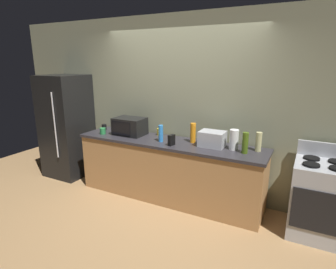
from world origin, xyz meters
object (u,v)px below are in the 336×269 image
object	(u,v)px
cordless_phone	(172,140)
bottle_vinegar	(259,142)
paper_towel_roll	(234,140)
mug_yellow	(160,132)
bottle_olive_oil	(245,143)
mug_green	(103,131)
stove_range	(319,199)
bottle_dish_soap	(193,133)
bottle_spray_cleaner	(161,133)
toaster_oven	(212,139)
mug_black	(104,127)
refrigerator	(67,126)
microwave	(130,126)

from	to	relation	value
cordless_phone	bottle_vinegar	xyz separation A→B (m)	(1.11, 0.29, 0.05)
paper_towel_roll	mug_yellow	xyz separation A→B (m)	(-1.22, 0.18, -0.08)
paper_towel_roll	mug_yellow	bearing A→B (deg)	171.44
bottle_olive_oil	mug_green	distance (m)	2.23
stove_range	mug_yellow	bearing A→B (deg)	174.13
bottle_dish_soap	mug_green	world-z (taller)	bottle_dish_soap
stove_range	bottle_spray_cleaner	bearing A→B (deg)	-178.09
toaster_oven	mug_green	world-z (taller)	toaster_oven
bottle_vinegar	mug_yellow	world-z (taller)	bottle_vinegar
bottle_spray_cleaner	mug_black	bearing A→B (deg)	171.66
refrigerator	bottle_dish_soap	xyz separation A→B (m)	(2.40, 0.11, 0.14)
mug_green	toaster_oven	bearing A→B (deg)	5.96
bottle_olive_oil	mug_green	xyz separation A→B (m)	(-2.22, -0.09, -0.09)
cordless_phone	bottle_olive_oil	xyz separation A→B (m)	(0.97, 0.13, 0.06)
refrigerator	bottle_vinegar	world-z (taller)	refrigerator
stove_range	bottle_dish_soap	world-z (taller)	bottle_dish_soap
refrigerator	bottle_spray_cleaner	world-z (taller)	refrigerator
bottle_olive_oil	bottle_dish_soap	bearing A→B (deg)	169.86
stove_range	bottle_vinegar	world-z (taller)	bottle_vinegar
refrigerator	toaster_oven	size ratio (longest dim) A/B	5.29
stove_range	paper_towel_roll	distance (m)	1.20
bottle_olive_oil	mug_green	world-z (taller)	bottle_olive_oil
mug_green	paper_towel_roll	bearing A→B (deg)	4.83
stove_range	mug_yellow	world-z (taller)	stove_range
paper_towel_roll	bottle_vinegar	distance (m)	0.31
stove_range	bottle_spray_cleaner	world-z (taller)	bottle_spray_cleaner
refrigerator	cordless_phone	bearing A→B (deg)	-4.12
cordless_phone	bottle_spray_cleaner	distance (m)	0.24
bottle_olive_oil	toaster_oven	bearing A→B (deg)	168.83
bottle_dish_soap	mug_black	world-z (taller)	bottle_dish_soap
paper_towel_roll	bottle_olive_oil	distance (m)	0.18
refrigerator	mug_green	world-z (taller)	refrigerator
stove_range	mug_black	xyz separation A→B (m)	(-3.28, 0.11, 0.49)
microwave	toaster_oven	world-z (taller)	microwave
mug_green	mug_black	bearing A→B (deg)	125.84
bottle_dish_soap	mug_black	xyz separation A→B (m)	(-1.62, 0.00, -0.09)
microwave	mug_black	size ratio (longest dim) A/B	5.00
refrigerator	toaster_oven	distance (m)	2.70
bottle_dish_soap	mug_green	xyz separation A→B (m)	(-1.46, -0.23, -0.09)
bottle_dish_soap	mug_black	distance (m)	1.63
bottle_dish_soap	bottle_vinegar	bearing A→B (deg)	1.86
refrigerator	mug_black	xyz separation A→B (m)	(0.77, 0.11, 0.05)
refrigerator	mug_yellow	distance (m)	1.80
stove_range	bottle_olive_oil	distance (m)	1.06
cordless_phone	bottle_vinegar	world-z (taller)	bottle_vinegar
bottle_olive_oil	mug_yellow	size ratio (longest dim) A/B	2.48
bottle_vinegar	stove_range	bearing A→B (deg)	-10.15
bottle_dish_soap	bottle_spray_cleaner	bearing A→B (deg)	-157.70
microwave	bottle_olive_oil	xyz separation A→B (m)	(1.82, -0.08, 0.00)
paper_towel_roll	cordless_phone	xyz separation A→B (m)	(-0.81, -0.21, -0.06)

